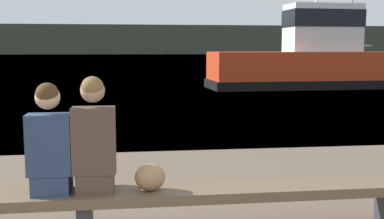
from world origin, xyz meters
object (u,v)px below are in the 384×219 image
(bench_main, at_px, (85,202))
(shopping_bag, at_px, (150,177))
(person_right, at_px, (94,141))
(tugboat_red, at_px, (314,62))
(person_left, at_px, (50,144))
(moored_sailboat, at_px, (354,66))

(bench_main, distance_m, shopping_bag, 0.62)
(person_right, relative_size, tugboat_red, 0.11)
(person_left, height_order, moored_sailboat, moored_sailboat)
(shopping_bag, bearing_deg, moored_sailboat, 60.62)
(shopping_bag, bearing_deg, person_right, 178.42)
(moored_sailboat, bearing_deg, bench_main, 145.11)
(bench_main, height_order, moored_sailboat, moored_sailboat)
(bench_main, relative_size, moored_sailboat, 0.69)
(tugboat_red, bearing_deg, bench_main, 150.15)
(shopping_bag, xyz_separation_m, moored_sailboat, (14.71, 26.14, -0.03))
(person_left, relative_size, shopping_bag, 3.59)
(moored_sailboat, bearing_deg, tugboat_red, 141.22)
(moored_sailboat, bearing_deg, shopping_bag, 146.09)
(person_right, xyz_separation_m, shopping_bag, (0.49, -0.01, -0.35))
(person_left, xyz_separation_m, tugboat_red, (8.85, 16.22, 0.25))
(bench_main, height_order, shopping_bag, shopping_bag)
(person_left, relative_size, tugboat_red, 0.11)
(shopping_bag, relative_size, tugboat_red, 0.03)
(bench_main, bearing_deg, shopping_bag, -1.35)
(person_right, bearing_deg, tugboat_red, 62.45)
(person_left, height_order, person_right, person_right)
(shopping_bag, bearing_deg, tugboat_red, 63.85)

